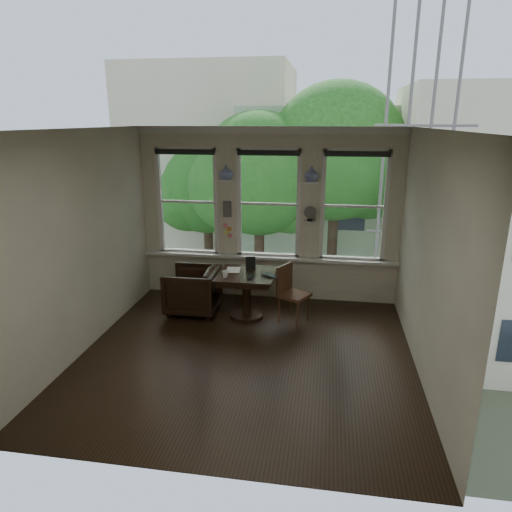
% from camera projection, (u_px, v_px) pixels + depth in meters
% --- Properties ---
extents(ground, '(4.50, 4.50, 0.00)m').
position_uv_depth(ground, '(246.00, 355.00, 6.27)').
color(ground, black).
rests_on(ground, ground).
extents(ceiling, '(4.50, 4.50, 0.00)m').
position_uv_depth(ceiling, '(245.00, 129.00, 5.41)').
color(ceiling, silver).
rests_on(ceiling, ground).
extents(wall_back, '(4.50, 0.00, 4.50)m').
position_uv_depth(wall_back, '(269.00, 215.00, 7.97)').
color(wall_back, silver).
rests_on(wall_back, ground).
extents(wall_front, '(4.50, 0.00, 4.50)m').
position_uv_depth(wall_front, '(196.00, 325.00, 3.71)').
color(wall_front, silver).
rests_on(wall_front, ground).
extents(wall_left, '(0.00, 4.50, 4.50)m').
position_uv_depth(wall_left, '(83.00, 243.00, 6.18)').
color(wall_left, silver).
rests_on(wall_left, ground).
extents(wall_right, '(0.00, 4.50, 4.50)m').
position_uv_depth(wall_right, '(429.00, 258.00, 5.50)').
color(wall_right, silver).
rests_on(wall_right, ground).
extents(window_left, '(1.10, 0.12, 1.90)m').
position_uv_depth(window_left, '(188.00, 202.00, 8.13)').
color(window_left, white).
rests_on(window_left, ground).
extents(window_center, '(1.10, 0.12, 1.90)m').
position_uv_depth(window_center, '(269.00, 204.00, 7.91)').
color(window_center, white).
rests_on(window_center, ground).
extents(window_right, '(1.10, 0.12, 1.90)m').
position_uv_depth(window_right, '(354.00, 206.00, 7.69)').
color(window_right, white).
rests_on(window_right, ground).
extents(shelf_left, '(0.26, 0.16, 0.03)m').
position_uv_depth(shelf_left, '(226.00, 181.00, 7.81)').
color(shelf_left, white).
rests_on(shelf_left, ground).
extents(shelf_right, '(0.26, 0.16, 0.03)m').
position_uv_depth(shelf_right, '(311.00, 182.00, 7.59)').
color(shelf_right, white).
rests_on(shelf_right, ground).
extents(intercom, '(0.14, 0.06, 0.28)m').
position_uv_depth(intercom, '(227.00, 209.00, 7.98)').
color(intercom, '#59544F').
rests_on(intercom, ground).
extents(sticky_notes, '(0.16, 0.01, 0.24)m').
position_uv_depth(sticky_notes, '(228.00, 228.00, 8.09)').
color(sticky_notes, pink).
rests_on(sticky_notes, ground).
extents(desk_fan, '(0.20, 0.20, 0.24)m').
position_uv_depth(desk_fan, '(310.00, 216.00, 7.74)').
color(desk_fan, '#59544F').
rests_on(desk_fan, ground).
extents(vase_left, '(0.24, 0.24, 0.25)m').
position_uv_depth(vase_left, '(226.00, 172.00, 7.77)').
color(vase_left, white).
rests_on(vase_left, shelf_left).
extents(vase_right, '(0.24, 0.24, 0.25)m').
position_uv_depth(vase_right, '(312.00, 174.00, 7.55)').
color(vase_right, white).
rests_on(vase_right, shelf_right).
extents(table, '(0.90, 0.90, 0.75)m').
position_uv_depth(table, '(247.00, 295.00, 7.38)').
color(table, black).
rests_on(table, ground).
extents(armchair_left, '(0.85, 0.83, 0.77)m').
position_uv_depth(armchair_left, '(193.00, 290.00, 7.57)').
color(armchair_left, black).
rests_on(armchair_left, ground).
extents(cushion_red, '(0.45, 0.45, 0.06)m').
position_uv_depth(cushion_red, '(192.00, 287.00, 7.55)').
color(cushion_red, maroon).
rests_on(cushion_red, armchair_left).
extents(side_chair_right, '(0.57, 0.57, 0.92)m').
position_uv_depth(side_chair_right, '(294.00, 295.00, 7.18)').
color(side_chair_right, '#4C2C1B').
rests_on(side_chair_right, ground).
extents(laptop, '(0.39, 0.35, 0.03)m').
position_uv_depth(laptop, '(269.00, 276.00, 7.10)').
color(laptop, black).
rests_on(laptop, table).
extents(mug, '(0.12, 0.12, 0.10)m').
position_uv_depth(mug, '(225.00, 274.00, 7.07)').
color(mug, white).
rests_on(mug, table).
extents(drinking_glass, '(0.16, 0.16, 0.10)m').
position_uv_depth(drinking_glass, '(249.00, 276.00, 7.00)').
color(drinking_glass, white).
rests_on(drinking_glass, table).
extents(tablet, '(0.17, 0.11, 0.22)m').
position_uv_depth(tablet, '(251.00, 263.00, 7.42)').
color(tablet, black).
rests_on(tablet, table).
extents(papers, '(0.25, 0.32, 0.00)m').
position_uv_depth(papers, '(233.00, 270.00, 7.44)').
color(papers, silver).
rests_on(papers, table).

